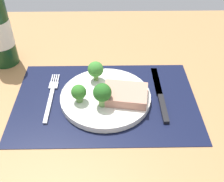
% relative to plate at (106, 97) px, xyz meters
% --- Properties ---
extents(ground_plane, '(1.40, 1.10, 0.03)m').
position_rel_plate_xyz_m(ground_plane, '(0.00, 0.00, -0.03)').
color(ground_plane, '#996D42').
extents(placemat, '(0.47, 0.31, 0.00)m').
position_rel_plate_xyz_m(placemat, '(0.00, 0.00, -0.01)').
color(placemat, black).
rests_on(placemat, ground_plane).
extents(plate, '(0.23, 0.23, 0.02)m').
position_rel_plate_xyz_m(plate, '(0.00, 0.00, 0.00)').
color(plate, silver).
rests_on(plate, placemat).
extents(steak, '(0.12, 0.10, 0.02)m').
position_rel_plate_xyz_m(steak, '(0.05, -0.01, 0.02)').
color(steak, tan).
rests_on(steak, plate).
extents(broccoli_back_left, '(0.05, 0.05, 0.06)m').
position_rel_plate_xyz_m(broccoli_back_left, '(-0.01, -0.04, 0.05)').
color(broccoli_back_left, '#6B994C').
rests_on(broccoli_back_left, plate).
extents(broccoli_near_fork, '(0.04, 0.04, 0.06)m').
position_rel_plate_xyz_m(broccoli_near_fork, '(-0.03, 0.06, 0.04)').
color(broccoli_near_fork, '#5B8942').
rests_on(broccoli_near_fork, plate).
extents(broccoli_front_edge, '(0.04, 0.04, 0.05)m').
position_rel_plate_xyz_m(broccoli_front_edge, '(-0.07, -0.02, 0.04)').
color(broccoli_front_edge, '#5B8942').
rests_on(broccoli_front_edge, plate).
extents(fork, '(0.02, 0.19, 0.01)m').
position_rel_plate_xyz_m(fork, '(-0.14, 0.01, -0.01)').
color(fork, silver).
rests_on(fork, placemat).
extents(knife, '(0.02, 0.23, 0.01)m').
position_rel_plate_xyz_m(knife, '(0.14, 0.01, -0.00)').
color(knife, black).
rests_on(knife, placemat).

